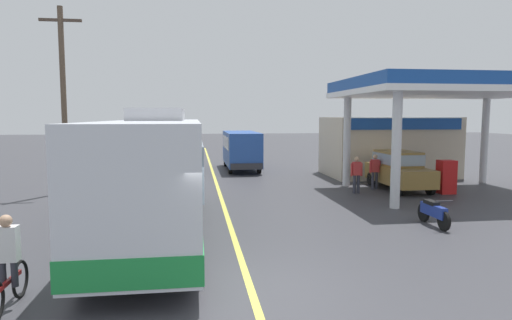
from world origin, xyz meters
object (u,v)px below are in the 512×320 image
car_at_pump (398,168)px  car_trailing_behind_bus (172,156)px  motorcycle_parked_forecourt (433,212)px  pedestrian_by_shop (357,173)px  pedestrian_near_pump (375,170)px  coach_bus_main (156,176)px  cyclist_on_shoulder (8,266)px  minibus_opposing_lane (241,147)px

car_at_pump → car_trailing_behind_bus: size_ratio=1.00×
car_at_pump → motorcycle_parked_forecourt: 7.11m
car_at_pump → pedestrian_by_shop: 2.45m
car_at_pump → car_trailing_behind_bus: same height
motorcycle_parked_forecourt → pedestrian_near_pump: (1.02, 7.02, 0.49)m
car_at_pump → pedestrian_by_shop: bearing=-162.8°
coach_bus_main → cyclist_on_shoulder: coach_bus_main is taller
minibus_opposing_lane → motorcycle_parked_forecourt: (4.46, -15.65, -1.03)m
cyclist_on_shoulder → motorcycle_parked_forecourt: size_ratio=1.01×
car_at_pump → cyclist_on_shoulder: car_at_pump is taller
coach_bus_main → minibus_opposing_lane: bearing=75.1°
coach_bus_main → car_trailing_behind_bus: bearing=91.0°
cyclist_on_shoulder → motorcycle_parked_forecourt: bearing=23.2°
coach_bus_main → pedestrian_by_shop: bearing=35.2°
car_at_pump → pedestrian_near_pump: size_ratio=2.53×
cyclist_on_shoulder → motorcycle_parked_forecourt: cyclist_on_shoulder is taller
motorcycle_parked_forecourt → car_trailing_behind_bus: 16.97m
coach_bus_main → motorcycle_parked_forecourt: bearing=-1.3°
pedestrian_by_shop → car_trailing_behind_bus: (-8.56, 8.44, 0.08)m
pedestrian_near_pump → cyclist_on_shoulder: bearing=-135.4°
car_trailing_behind_bus → coach_bus_main: bearing=-89.0°
motorcycle_parked_forecourt → minibus_opposing_lane: bearing=105.9°
motorcycle_parked_forecourt → cyclist_on_shoulder: bearing=-156.8°
cyclist_on_shoulder → pedestrian_by_shop: cyclist_on_shoulder is taller
car_trailing_behind_bus → pedestrian_near_pump: bearing=-37.2°
cyclist_on_shoulder → pedestrian_near_pump: 16.56m
pedestrian_near_pump → car_trailing_behind_bus: (-9.83, 7.47, 0.08)m
coach_bus_main → car_at_pump: 12.54m
minibus_opposing_lane → pedestrian_near_pump: (5.48, -8.63, -0.54)m
minibus_opposing_lane → pedestrian_near_pump: 10.24m
coach_bus_main → pedestrian_by_shop: (8.31, 5.86, -0.79)m
pedestrian_near_pump → pedestrian_by_shop: (-1.27, -0.96, 0.00)m
pedestrian_near_pump → pedestrian_by_shop: bearing=-142.9°
car_at_pump → minibus_opposing_lane: bearing=126.4°
pedestrian_by_shop → motorcycle_parked_forecourt: bearing=-87.6°
cyclist_on_shoulder → car_at_pump: bearing=41.5°
pedestrian_by_shop → car_trailing_behind_bus: size_ratio=0.40×
pedestrian_near_pump → car_trailing_behind_bus: 12.35m
motorcycle_parked_forecourt → pedestrian_near_pump: pedestrian_near_pump is taller
minibus_opposing_lane → pedestrian_near_pump: size_ratio=3.69×
minibus_opposing_lane → car_trailing_behind_bus: bearing=-165.1°
cyclist_on_shoulder → coach_bus_main: bearing=65.3°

